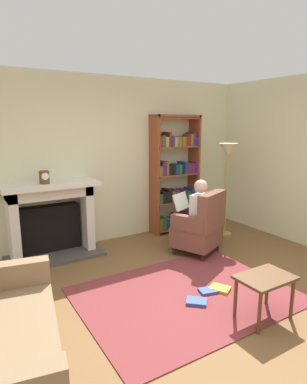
{
  "coord_description": "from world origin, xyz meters",
  "views": [
    {
      "loc": [
        -2.12,
        -2.47,
        1.95
      ],
      "look_at": [
        0.1,
        1.2,
        1.05
      ],
      "focal_mm": 30.65,
      "sensor_mm": 36.0,
      "label": 1
    }
  ],
  "objects_px": {
    "armchair_reading": "(201,227)",
    "mantel_clock": "(44,177)",
    "fireplace": "(51,217)",
    "sofa_floral": "(2,343)",
    "floor_lamp": "(228,158)",
    "seated_reader": "(194,213)",
    "bookshelf": "(175,177)",
    "side_table": "(265,283)"
  },
  "relations": [
    {
      "from": "armchair_reading",
      "to": "mantel_clock",
      "type": "bearing_deg",
      "value": -50.3
    },
    {
      "from": "armchair_reading",
      "to": "fireplace",
      "type": "bearing_deg",
      "value": -53.49
    },
    {
      "from": "armchair_reading",
      "to": "sofa_floral",
      "type": "height_order",
      "value": "armchair_reading"
    },
    {
      "from": "mantel_clock",
      "to": "floor_lamp",
      "type": "relative_size",
      "value": 0.11
    },
    {
      "from": "armchair_reading",
      "to": "sofa_floral",
      "type": "distance_m",
      "value": 3.15
    },
    {
      "from": "armchair_reading",
      "to": "sofa_floral",
      "type": "xyz_separation_m",
      "value": [
        -2.91,
        -1.2,
        -0.1
      ]
    },
    {
      "from": "armchair_reading",
      "to": "floor_lamp",
      "type": "xyz_separation_m",
      "value": [
        0.93,
        0.45,
        0.95
      ]
    },
    {
      "from": "fireplace",
      "to": "seated_reader",
      "type": "xyz_separation_m",
      "value": [
        1.89,
        -0.99,
        0.03
      ]
    },
    {
      "from": "mantel_clock",
      "to": "bookshelf",
      "type": "xyz_separation_m",
      "value": [
        2.34,
        0.14,
        -0.21
      ]
    },
    {
      "from": "seated_reader",
      "to": "side_table",
      "type": "relative_size",
      "value": 2.04
    },
    {
      "from": "side_table",
      "to": "bookshelf",
      "type": "bearing_deg",
      "value": 72.92
    },
    {
      "from": "fireplace",
      "to": "sofa_floral",
      "type": "relative_size",
      "value": 0.76
    },
    {
      "from": "mantel_clock",
      "to": "floor_lamp",
      "type": "height_order",
      "value": "floor_lamp"
    },
    {
      "from": "fireplace",
      "to": "side_table",
      "type": "distance_m",
      "value": 3.1
    },
    {
      "from": "seated_reader",
      "to": "side_table",
      "type": "xyz_separation_m",
      "value": [
        -0.5,
        -1.78,
        -0.23
      ]
    },
    {
      "from": "bookshelf",
      "to": "seated_reader",
      "type": "bearing_deg",
      "value": -109.6
    },
    {
      "from": "fireplace",
      "to": "floor_lamp",
      "type": "xyz_separation_m",
      "value": [
        2.87,
        -0.64,
        0.78
      ]
    },
    {
      "from": "bookshelf",
      "to": "armchair_reading",
      "type": "distance_m",
      "value": 1.31
    },
    {
      "from": "bookshelf",
      "to": "side_table",
      "type": "xyz_separation_m",
      "value": [
        -0.86,
        -2.8,
        -0.61
      ]
    },
    {
      "from": "mantel_clock",
      "to": "floor_lamp",
      "type": "bearing_deg",
      "value": -10.42
    },
    {
      "from": "sofa_floral",
      "to": "seated_reader",
      "type": "bearing_deg",
      "value": -55.28
    },
    {
      "from": "armchair_reading",
      "to": "side_table",
      "type": "relative_size",
      "value": 1.73
    },
    {
      "from": "side_table",
      "to": "seated_reader",
      "type": "bearing_deg",
      "value": 74.4
    },
    {
      "from": "floor_lamp",
      "to": "mantel_clock",
      "type": "bearing_deg",
      "value": 169.58
    },
    {
      "from": "fireplace",
      "to": "floor_lamp",
      "type": "height_order",
      "value": "floor_lamp"
    },
    {
      "from": "fireplace",
      "to": "bookshelf",
      "type": "relative_size",
      "value": 0.66
    },
    {
      "from": "armchair_reading",
      "to": "seated_reader",
      "type": "xyz_separation_m",
      "value": [
        -0.05,
        0.11,
        0.2
      ]
    },
    {
      "from": "bookshelf",
      "to": "sofa_floral",
      "type": "relative_size",
      "value": 1.17
    },
    {
      "from": "mantel_clock",
      "to": "bookshelf",
      "type": "relative_size",
      "value": 0.09
    },
    {
      "from": "fireplace",
      "to": "seated_reader",
      "type": "distance_m",
      "value": 2.14
    },
    {
      "from": "fireplace",
      "to": "seated_reader",
      "type": "height_order",
      "value": "seated_reader"
    },
    {
      "from": "seated_reader",
      "to": "armchair_reading",
      "type": "bearing_deg",
      "value": 90.0
    },
    {
      "from": "fireplace",
      "to": "floor_lamp",
      "type": "relative_size",
      "value": 0.85
    },
    {
      "from": "mantel_clock",
      "to": "side_table",
      "type": "height_order",
      "value": "mantel_clock"
    },
    {
      "from": "mantel_clock",
      "to": "seated_reader",
      "type": "xyz_separation_m",
      "value": [
        1.97,
        -0.89,
        -0.59
      ]
    },
    {
      "from": "fireplace",
      "to": "bookshelf",
      "type": "distance_m",
      "value": 2.3
    },
    {
      "from": "fireplace",
      "to": "sofa_floral",
      "type": "bearing_deg",
      "value": -112.82
    },
    {
      "from": "fireplace",
      "to": "mantel_clock",
      "type": "distance_m",
      "value": 0.63
    },
    {
      "from": "floor_lamp",
      "to": "bookshelf",
      "type": "bearing_deg",
      "value": 132.07
    },
    {
      "from": "mantel_clock",
      "to": "side_table",
      "type": "relative_size",
      "value": 0.32
    },
    {
      "from": "seated_reader",
      "to": "mantel_clock",
      "type": "bearing_deg",
      "value": -48.31
    },
    {
      "from": "bookshelf",
      "to": "sofa_floral",
      "type": "bearing_deg",
      "value": -144.12
    }
  ]
}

